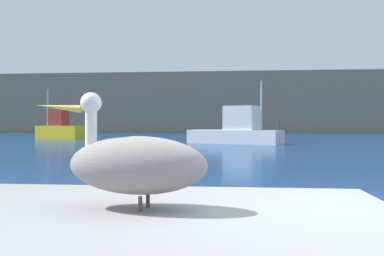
{
  "coord_description": "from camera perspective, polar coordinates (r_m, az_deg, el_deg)",
  "views": [
    {
      "loc": [
        -0.78,
        -3.25,
        1.32
      ],
      "look_at": [
        -2.43,
        13.88,
        1.17
      ],
      "focal_mm": 38.71,
      "sensor_mm": 36.0,
      "label": 1
    }
  ],
  "objects": [
    {
      "name": "pelican",
      "position": [
        3.13,
        -7.79,
        -4.84
      ],
      "size": [
        1.4,
        0.62,
        0.88
      ],
      "rotation": [
        0.0,
        0.0,
        3.02
      ],
      "color": "gray",
      "rests_on": "pier_dock"
    },
    {
      "name": "hillside_backdrop",
      "position": [
        72.96,
        6.12,
        3.21
      ],
      "size": [
        140.0,
        17.95,
        9.56
      ],
      "primitive_type": "cube",
      "color": "#7F755B",
      "rests_on": "ground"
    },
    {
      "name": "pier_dock",
      "position": [
        3.26,
        -7.52,
        -16.93
      ],
      "size": [
        3.9,
        2.31,
        0.69
      ],
      "primitive_type": "cube",
      "color": "gray",
      "rests_on": "ground"
    },
    {
      "name": "fishing_boat_white",
      "position": [
        28.55,
        6.22,
        -0.36
      ],
      "size": [
        6.72,
        4.4,
        4.24
      ],
      "rotation": [
        0.0,
        0.0,
        -0.4
      ],
      "color": "white",
      "rests_on": "ground"
    },
    {
      "name": "fishing_boat_yellow",
      "position": [
        39.82,
        -17.83,
        -0.09
      ],
      "size": [
        4.81,
        2.71,
        4.63
      ],
      "rotation": [
        0.0,
        0.0,
        2.82
      ],
      "color": "yellow",
      "rests_on": "ground"
    }
  ]
}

